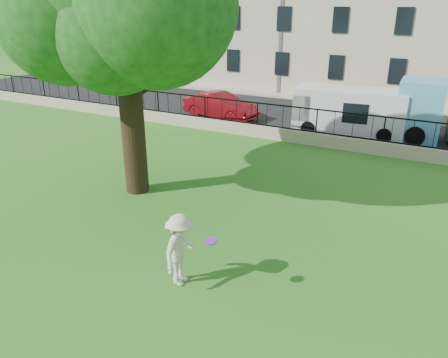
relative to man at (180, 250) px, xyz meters
The scene contains 9 objects.
ground 1.00m from the man, 161.56° to the left, with size 120.00×120.00×0.00m, color #236E1A.
retaining_wall 12.15m from the man, 91.88° to the left, with size 50.00×0.40×0.60m, color gray.
iron_railing 12.14m from the man, 91.88° to the left, with size 50.00×0.05×1.13m.
street 16.86m from the man, 91.36° to the left, with size 60.00×9.00×0.01m, color black.
sidewalk 22.05m from the man, 91.04° to the left, with size 60.00×1.40×0.12m, color gray.
man is the anchor object (origin of this frame).
frisbee 1.05m from the man, ahead, with size 0.27×0.27×0.03m, color purple.
red_sedan 16.04m from the man, 115.01° to the left, with size 1.54×4.42×1.46m, color maroon.
white_van 14.87m from the man, 88.25° to the left, with size 5.39×2.10×2.26m, color silver.
Camera 1 is at (5.45, -7.45, 6.30)m, focal length 35.00 mm.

